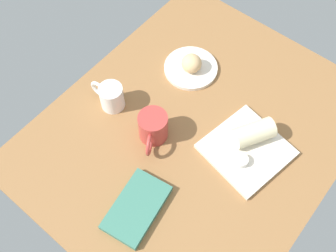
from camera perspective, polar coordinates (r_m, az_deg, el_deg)
dining_table at (r=136.47cm, az=3.80°, el=-0.88°), size 110.00×90.00×4.00cm
round_plate at (r=148.25cm, az=3.25°, el=8.21°), size 19.51×19.51×1.40cm
scone_pastry at (r=144.66cm, az=3.36°, el=8.88°), size 10.28×10.25×6.34cm
square_plate at (r=132.35cm, az=11.05°, el=-3.33°), size 27.94×27.94×1.60cm
sauce_cup at (r=127.98cm, az=10.34°, el=-4.84°), size 4.47×4.47×2.40cm
breakfast_wrap at (r=130.83cm, az=12.04°, el=-0.97°), size 14.81×12.49×6.88cm
book_stack at (r=122.36cm, az=-4.48°, el=-11.47°), size 23.14×15.87×2.45cm
coffee_mug at (r=128.74cm, az=-2.15°, el=-0.19°), size 13.97×10.45×10.43cm
second_mug at (r=137.10cm, az=-8.12°, el=4.21°), size 8.13×13.09×9.34cm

